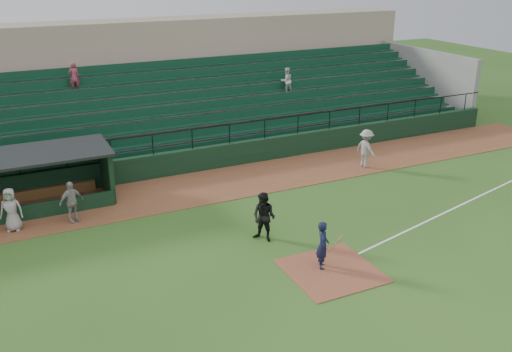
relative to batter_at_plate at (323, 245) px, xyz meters
name	(u,v)px	position (x,y,z in m)	size (l,w,h in m)	color
ground	(316,258)	(0.18, 0.65, -0.87)	(90.00, 90.00, 0.00)	#2F571C
warning_track	(229,183)	(0.18, 8.65, -0.86)	(40.00, 4.00, 0.03)	brown
home_plate_dirt	(332,271)	(0.18, -0.35, -0.86)	(3.00, 3.00, 0.03)	brown
foul_line	(460,206)	(8.18, 1.85, -0.87)	(18.00, 0.09, 0.01)	white
stadium_structure	(172,99)	(0.18, 17.11, 1.43)	(38.00, 13.08, 6.40)	black
dugout	(2,178)	(-9.57, 10.21, 0.46)	(8.90, 3.20, 2.42)	black
batter_at_plate	(323,245)	(0.00, 0.00, 0.00)	(1.12, 0.75, 1.75)	black
umpire	(264,217)	(-0.91, 2.68, 0.09)	(0.94, 0.73, 1.93)	black
runner	(366,148)	(7.34, 7.62, 0.14)	(1.27, 0.73, 1.97)	gray
dugout_player_a	(71,202)	(-7.20, 7.44, 0.02)	(1.01, 0.42, 1.73)	#9E9993
dugout_player_b	(11,210)	(-9.42, 7.65, 0.04)	(0.86, 0.56, 1.76)	#999490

